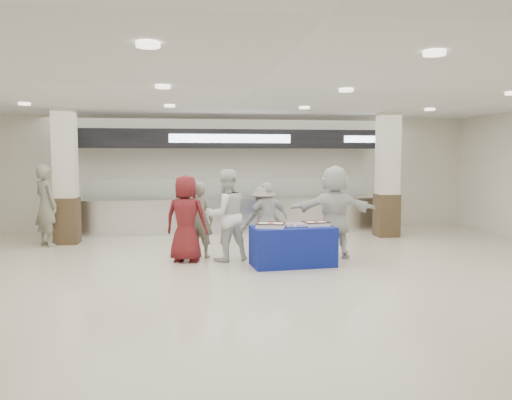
{
  "coord_description": "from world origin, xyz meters",
  "views": [
    {
      "loc": [
        -1.13,
        -8.13,
        2.07
      ],
      "look_at": [
        0.21,
        1.6,
        1.22
      ],
      "focal_mm": 35.0,
      "sensor_mm": 36.0,
      "label": 1
    }
  ],
  "objects": [
    {
      "name": "civilian_maroon",
      "position": [
        -1.17,
        1.71,
        0.86
      ],
      "size": [
        0.96,
        0.77,
        1.71
      ],
      "primitive_type": "imported",
      "rotation": [
        0.0,
        0.0,
        2.84
      ],
      "color": "maroon",
      "rests_on": "ground"
    },
    {
      "name": "sheet_cake_right",
      "position": [
        1.3,
        1.13,
        0.8
      ],
      "size": [
        0.51,
        0.43,
        0.1
      ],
      "color": "white",
      "rests_on": "display_table"
    },
    {
      "name": "soldier_bg",
      "position": [
        -4.39,
        3.92,
        0.95
      ],
      "size": [
        0.81,
        0.81,
        1.89
      ],
      "primitive_type": "imported",
      "rotation": [
        0.0,
        0.0,
        2.34
      ],
      "color": "slate",
      "rests_on": "ground"
    },
    {
      "name": "chef_short",
      "position": [
        0.53,
        2.14,
        0.77
      ],
      "size": [
        0.97,
        0.6,
        1.54
      ],
      "primitive_type": "imported",
      "rotation": [
        0.0,
        0.0,
        3.4
      ],
      "color": "white",
      "rests_on": "ground"
    },
    {
      "name": "soldier_b",
      "position": [
        0.45,
        2.21,
        0.73
      ],
      "size": [
        0.97,
        0.59,
        1.45
      ],
      "primitive_type": "imported",
      "rotation": [
        0.0,
        0.0,
        3.08
      ],
      "color": "slate",
      "rests_on": "ground"
    },
    {
      "name": "serving_line",
      "position": [
        0.0,
        5.4,
        1.16
      ],
      "size": [
        8.7,
        0.85,
        2.8
      ],
      "color": "silver",
      "rests_on": "ground"
    },
    {
      "name": "ground",
      "position": [
        0.0,
        0.0,
        0.0
      ],
      "size": [
        14.0,
        14.0,
        0.0
      ],
      "primitive_type": "plane",
      "color": "beige",
      "rests_on": "ground"
    },
    {
      "name": "civilian_white",
      "position": [
        1.84,
        1.71,
        0.95
      ],
      "size": [
        1.82,
        0.79,
        1.9
      ],
      "primitive_type": "imported",
      "rotation": [
        0.0,
        0.0,
        3.01
      ],
      "color": "white",
      "rests_on": "ground"
    },
    {
      "name": "chef_tall",
      "position": [
        -0.38,
        1.71,
        0.91
      ],
      "size": [
        1.07,
        0.96,
        1.83
      ],
      "primitive_type": "imported",
      "rotation": [
        0.0,
        0.0,
        3.5
      ],
      "color": "white",
      "rests_on": "ground"
    },
    {
      "name": "display_table",
      "position": [
        0.84,
        1.07,
        0.38
      ],
      "size": [
        1.61,
        0.91,
        0.75
      ],
      "primitive_type": "cube",
      "rotation": [
        0.0,
        0.0,
        0.09
      ],
      "color": "navy",
      "rests_on": "ground"
    },
    {
      "name": "column_left",
      "position": [
        -4.0,
        4.2,
        1.53
      ],
      "size": [
        0.55,
        0.55,
        3.2
      ],
      "color": "#3C2C1B",
      "rests_on": "ground"
    },
    {
      "name": "cupcake_tray",
      "position": [
        0.89,
        1.1,
        0.78
      ],
      "size": [
        0.36,
        0.27,
        0.06
      ],
      "color": "#B4B4B9",
      "rests_on": "display_table"
    },
    {
      "name": "column_right",
      "position": [
        4.0,
        4.2,
        1.53
      ],
      "size": [
        0.55,
        0.55,
        3.2
      ],
      "color": "#3C2C1B",
      "rests_on": "ground"
    },
    {
      "name": "soldier_a",
      "position": [
        -0.89,
        2.11,
        0.78
      ],
      "size": [
        0.67,
        0.57,
        1.56
      ],
      "primitive_type": "imported",
      "rotation": [
        0.0,
        0.0,
        2.73
      ],
      "color": "slate",
      "rests_on": "ground"
    },
    {
      "name": "sheet_cake_left",
      "position": [
        0.4,
        1.0,
        0.8
      ],
      "size": [
        0.61,
        0.53,
        0.1
      ],
      "color": "white",
      "rests_on": "display_table"
    }
  ]
}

